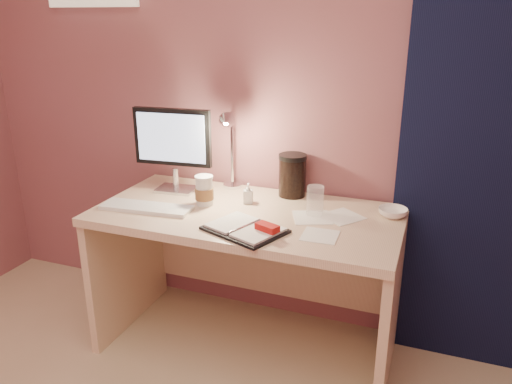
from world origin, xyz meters
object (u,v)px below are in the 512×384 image
(planner, at_px, (247,229))
(bowl, at_px, (393,213))
(clear_cup, at_px, (315,201))
(keyboard, at_px, (146,207))
(dark_jar, at_px, (292,177))
(lotion_bottle, at_px, (248,193))
(desk, at_px, (253,249))
(desk_lamp, at_px, (219,142))
(monitor, at_px, (173,142))
(coffee_cup, at_px, (204,191))

(planner, xyz_separation_m, bowl, (0.55, 0.38, 0.01))
(planner, distance_m, clear_cup, 0.36)
(keyboard, distance_m, dark_jar, 0.72)
(keyboard, xyz_separation_m, lotion_bottle, (0.41, 0.25, 0.04))
(desk, bearing_deg, planner, -73.85)
(desk_lamp, bearing_deg, planner, -67.24)
(desk, height_order, monitor, monitor)
(planner, height_order, clear_cup, clear_cup)
(planner, xyz_separation_m, clear_cup, (0.22, 0.28, 0.06))
(dark_jar, bearing_deg, keyboard, -144.12)
(monitor, bearing_deg, clear_cup, -10.72)
(clear_cup, relative_size, lotion_bottle, 1.39)
(coffee_cup, relative_size, clear_cup, 1.05)
(monitor, distance_m, clear_cup, 0.78)
(desk, distance_m, monitor, 0.66)
(planner, bearing_deg, coffee_cup, 165.26)
(monitor, height_order, keyboard, monitor)
(keyboard, relative_size, bowl, 3.32)
(coffee_cup, bearing_deg, desk, 14.56)
(desk, bearing_deg, desk_lamp, 151.40)
(planner, distance_m, coffee_cup, 0.38)
(desk, distance_m, lotion_bottle, 0.28)
(planner, bearing_deg, clear_cup, 73.37)
(monitor, relative_size, lotion_bottle, 4.38)
(monitor, distance_m, keyboard, 0.37)
(lotion_bottle, relative_size, desk_lamp, 0.23)
(monitor, bearing_deg, lotion_bottle, -10.06)
(desk, xyz_separation_m, keyboard, (-0.45, -0.21, 0.23))
(desk, height_order, clear_cup, clear_cup)
(keyboard, bearing_deg, bowl, 10.50)
(planner, relative_size, desk_lamp, 0.89)
(desk_lamp, bearing_deg, keyboard, -138.29)
(desk, xyz_separation_m, planner, (0.08, -0.28, 0.24))
(monitor, xyz_separation_m, planner, (0.53, -0.35, -0.24))
(monitor, distance_m, bowl, 1.11)
(keyboard, height_order, clear_cup, clear_cup)
(clear_cup, xyz_separation_m, bowl, (0.33, 0.10, -0.05))
(monitor, bearing_deg, desk, -14.08)
(monitor, bearing_deg, desk_lamp, 8.07)
(desk, distance_m, coffee_cup, 0.37)
(lotion_bottle, distance_m, dark_jar, 0.25)
(lotion_bottle, bearing_deg, coffee_cup, -153.55)
(dark_jar, bearing_deg, desk_lamp, -166.39)
(desk, xyz_separation_m, desk_lamp, (-0.23, 0.12, 0.49))
(clear_cup, bearing_deg, monitor, 174.51)
(coffee_cup, bearing_deg, clear_cup, 6.06)
(desk, bearing_deg, lotion_bottle, 135.84)
(monitor, xyz_separation_m, clear_cup, (0.75, -0.07, -0.19))
(desk, bearing_deg, bowl, 8.70)
(dark_jar, xyz_separation_m, desk_lamp, (-0.36, -0.09, 0.17))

